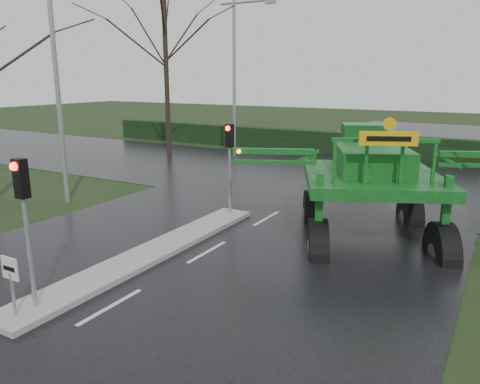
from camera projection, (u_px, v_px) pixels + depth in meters
The scene contains 13 objects.
ground at pixel (111, 307), 10.80m from camera, with size 140.00×140.00×0.00m, color black.
road_main at pixel (288, 206), 19.22m from camera, with size 14.00×80.00×0.02m, color black.
road_cross at pixel (336, 179), 24.26m from camera, with size 80.00×12.00×0.02m, color black.
median_island at pixel (152, 253), 13.94m from camera, with size 1.20×10.00×0.16m, color gray.
hedge_row at pixel (376, 146), 30.82m from camera, with size 44.00×0.90×1.50m, color black.
keep_left_sign at pixel (11, 277), 9.92m from camera, with size 0.50×0.07×1.35m.
traffic_signal_near at pixel (23, 202), 9.96m from camera, with size 0.26×0.33×3.52m.
traffic_signal_mid at pixel (230, 150), 17.12m from camera, with size 0.26×0.33×3.52m.
street_light_left_near at pixel (60, 56), 18.39m from camera, with size 3.85×0.30×10.00m.
street_light_left_far at pixel (238, 64), 30.17m from camera, with size 3.85×0.30×10.00m.
tree_left_far at pixel (165, 46), 30.29m from camera, with size 7.70×7.70×13.26m.
crop_sprayer at pixel (320, 172), 13.93m from camera, with size 8.39×6.92×5.11m.
white_sedan at pixel (359, 184), 23.24m from camera, with size 1.30×3.73×1.23m, color white.
Camera 1 is at (7.51, -7.04, 5.18)m, focal length 35.00 mm.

